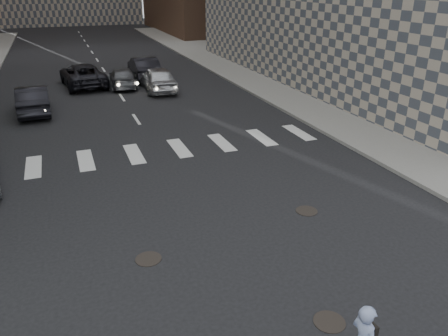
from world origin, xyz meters
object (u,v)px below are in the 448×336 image
at_px(traffic_car_a, 33,100).
at_px(traffic_car_d, 158,79).
at_px(traffic_car_b, 123,78).
at_px(traffic_car_e, 144,68).
at_px(traffic_car_c, 83,75).

xyz_separation_m(traffic_car_a, traffic_car_d, (7.64, 2.83, 0.04)).
distance_m(traffic_car_b, traffic_car_e, 2.82).
xyz_separation_m(traffic_car_a, traffic_car_e, (7.51, 6.90, 0.05)).
bearing_deg(traffic_car_c, traffic_car_b, 149.59).
distance_m(traffic_car_a, traffic_car_d, 8.15).
bearing_deg(traffic_car_d, traffic_car_c, -33.02).
bearing_deg(traffic_car_c, traffic_car_e, -174.17).
bearing_deg(traffic_car_b, traffic_car_d, 139.90).
relative_size(traffic_car_d, traffic_car_e, 0.95).
bearing_deg(traffic_car_a, traffic_car_c, -118.82).
bearing_deg(traffic_car_b, traffic_car_e, -128.11).
xyz_separation_m(traffic_car_a, traffic_car_b, (5.61, 4.83, -0.13)).
distance_m(traffic_car_a, traffic_car_b, 7.40).
xyz_separation_m(traffic_car_b, traffic_car_c, (-2.53, 1.16, 0.14)).
bearing_deg(traffic_car_b, traffic_car_a, 45.16).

